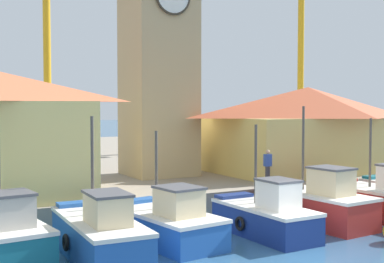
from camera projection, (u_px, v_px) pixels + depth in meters
ground_plane at (312, 256)px, 16.53m from camera, size 300.00×300.00×0.00m
quay_wharf at (72, 161)px, 39.78m from camera, size 120.00×40.00×1.02m
fishing_boat_left_outer at (5, 238)px, 15.58m from camera, size 2.29×4.26×4.46m
fishing_boat_left_inner at (99, 235)px, 16.07m from camera, size 1.99×5.24×4.34m
fishing_boat_mid_left at (167, 223)px, 18.17m from camera, size 2.65×4.90×3.79m
fishing_boat_center at (266, 216)px, 19.08m from camera, size 1.95×4.46×3.98m
fishing_boat_mid_right at (315, 204)px, 21.02m from camera, size 2.39×5.15×4.64m
fishing_boat_right_inner at (383, 200)px, 21.88m from camera, size 2.56×5.14×4.14m
clock_tower at (158, 39)px, 27.83m from camera, size 3.80×3.80×15.15m
warehouse_right at (308, 128)px, 30.03m from camera, size 11.06×7.10×4.68m
port_crane_near at (46, 48)px, 40.20m from camera, size 2.00×8.66×21.32m
port_crane_far at (299, 64)px, 47.82m from camera, size 3.33×7.99×18.91m
dock_worker_near_tower at (268, 166)px, 24.67m from camera, size 0.34×0.22×1.62m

